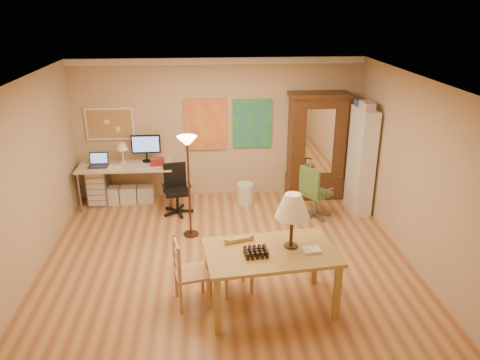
{
  "coord_description": "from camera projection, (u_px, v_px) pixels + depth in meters",
  "views": [
    {
      "loc": [
        -0.3,
        -6.28,
        3.7
      ],
      "look_at": [
        0.24,
        0.3,
        1.13
      ],
      "focal_mm": 35.0,
      "sensor_mm": 36.0,
      "label": 1
    }
  ],
  "objects": [
    {
      "name": "floor",
      "position": [
        226.0,
        256.0,
        7.2
      ],
      "size": [
        5.5,
        5.5,
        0.0
      ],
      "primitive_type": "plane",
      "color": "#955A34",
      "rests_on": "ground"
    },
    {
      "name": "crown_molding",
      "position": [
        218.0,
        61.0,
        8.53
      ],
      "size": [
        5.5,
        0.08,
        0.12
      ],
      "primitive_type": "cube",
      "color": "white",
      "rests_on": "floor"
    },
    {
      "name": "corkboard",
      "position": [
        110.0,
        124.0,
        8.8
      ],
      "size": [
        0.9,
        0.04,
        0.62
      ],
      "primitive_type": "cube",
      "color": "#AF7652",
      "rests_on": "floor"
    },
    {
      "name": "art_panel_left",
      "position": [
        206.0,
        125.0,
        8.95
      ],
      "size": [
        0.8,
        0.04,
        1.0
      ],
      "primitive_type": "cube",
      "color": "yellow",
      "rests_on": "floor"
    },
    {
      "name": "art_panel_right",
      "position": [
        252.0,
        124.0,
        9.02
      ],
      "size": [
        0.75,
        0.04,
        0.95
      ],
      "primitive_type": "cube",
      "color": "teal",
      "rests_on": "floor"
    },
    {
      "name": "dining_table",
      "position": [
        279.0,
        238.0,
        5.72
      ],
      "size": [
        1.71,
        1.13,
        1.52
      ],
      "color": "olive",
      "rests_on": "floor"
    },
    {
      "name": "ladder_chair_back",
      "position": [
        236.0,
        264.0,
        6.21
      ],
      "size": [
        0.5,
        0.49,
        0.89
      ],
      "color": "#A57C4B",
      "rests_on": "floor"
    },
    {
      "name": "ladder_chair_left",
      "position": [
        189.0,
        274.0,
        5.95
      ],
      "size": [
        0.49,
        0.5,
        0.93
      ],
      "color": "#A57C4B",
      "rests_on": "floor"
    },
    {
      "name": "torchiere_lamp",
      "position": [
        188.0,
        157.0,
        7.35
      ],
      "size": [
        0.31,
        0.31,
        1.71
      ],
      "color": "#402319",
      "rests_on": "floor"
    },
    {
      "name": "computer_desk",
      "position": [
        129.0,
        180.0,
        8.9
      ],
      "size": [
        1.75,
        0.76,
        1.32
      ],
      "color": "tan",
      "rests_on": "floor"
    },
    {
      "name": "office_chair_black",
      "position": [
        177.0,
        200.0,
        8.58
      ],
      "size": [
        0.57,
        0.57,
        0.92
      ],
      "color": "black",
      "rests_on": "floor"
    },
    {
      "name": "office_chair_green",
      "position": [
        314.0,
        203.0,
        8.41
      ],
      "size": [
        0.62,
        0.62,
        0.98
      ],
      "color": "slate",
      "rests_on": "floor"
    },
    {
      "name": "drawer_cart",
      "position": [
        98.0,
        185.0,
        8.94
      ],
      "size": [
        0.38,
        0.46,
        0.76
      ],
      "color": "slate",
      "rests_on": "floor"
    },
    {
      "name": "armoire",
      "position": [
        316.0,
        153.0,
        9.09
      ],
      "size": [
        1.13,
        0.54,
        2.07
      ],
      "color": "#35160E",
      "rests_on": "floor"
    },
    {
      "name": "bookshelf",
      "position": [
        361.0,
        161.0,
        8.49
      ],
      "size": [
        0.29,
        0.77,
        1.92
      ],
      "color": "white",
      "rests_on": "floor"
    },
    {
      "name": "wastebin",
      "position": [
        245.0,
        194.0,
        8.99
      ],
      "size": [
        0.32,
        0.32,
        0.41
      ],
      "primitive_type": "cylinder",
      "color": "silver",
      "rests_on": "floor"
    }
  ]
}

